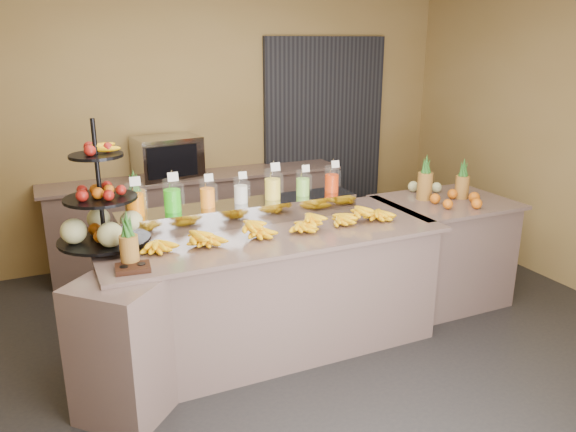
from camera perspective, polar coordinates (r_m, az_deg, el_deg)
ground at (r=4.25m, az=-0.08°, el=-14.63°), size 6.00×6.00×0.00m
room_envelope at (r=4.42m, az=-2.16°, el=12.47°), size 6.04×5.02×2.82m
buffet_counter at (r=4.20m, az=-3.01°, el=-7.84°), size 2.75×1.25×0.93m
right_counter at (r=5.19m, az=15.37°, el=-3.39°), size 1.08×0.88×0.93m
back_ledge at (r=6.00m, az=-9.04°, el=-0.15°), size 3.10×0.55×0.93m
pitcher_tray at (r=4.28m, az=-4.76°, el=0.38°), size 1.85×0.30×0.15m
juice_pitcher_orange_a at (r=4.05m, az=-15.25°, el=1.41°), size 0.13×0.13×0.30m
juice_pitcher_green at (r=4.10m, az=-11.68°, el=1.88°), size 0.13×0.13×0.31m
juice_pitcher_orange_b at (r=4.16m, az=-8.19°, el=2.13°), size 0.11×0.12×0.27m
juice_pitcher_milk at (r=4.24m, az=-4.82°, el=2.49°), size 0.11×0.11×0.26m
juice_pitcher_lemon at (r=4.33m, az=-1.58°, el=3.07°), size 0.13×0.13×0.31m
juice_pitcher_lime at (r=4.43m, az=1.51°, el=3.23°), size 0.11×0.11×0.26m
juice_pitcher_orange_c at (r=4.55m, az=4.46°, el=3.61°), size 0.11×0.12×0.28m
banana_heap at (r=4.03m, az=-1.01°, el=-0.75°), size 1.91×0.17×0.16m
fruit_stand at (r=3.92m, az=-17.78°, el=0.18°), size 0.63×0.63×0.86m
condiment_caddy at (r=3.52m, az=-15.48°, el=-5.10°), size 0.22×0.18×0.03m
pineapple_left_a at (r=3.56m, az=-15.85°, el=-2.94°), size 0.11×0.11×0.35m
pineapple_left_b at (r=4.25m, az=-15.20°, el=0.98°), size 0.15×0.15×0.44m
right_fruit_pile at (r=5.00m, az=16.03°, el=2.24°), size 0.45×0.43×0.24m
oven_warmer at (r=5.77m, az=-12.17°, el=5.85°), size 0.67×0.51×0.42m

